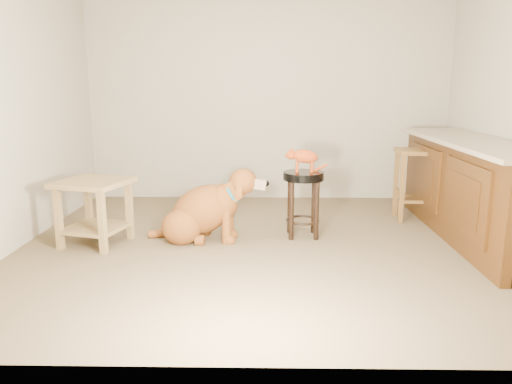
{
  "coord_description": "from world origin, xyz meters",
  "views": [
    {
      "loc": [
        -0.04,
        -4.34,
        1.44
      ],
      "look_at": [
        -0.12,
        0.24,
        0.45
      ],
      "focal_mm": 35.0,
      "sensor_mm": 36.0,
      "label": 1
    }
  ],
  "objects_px": {
    "wood_stool": "(415,183)",
    "side_table": "(94,202)",
    "tabby_kitten": "(303,157)",
    "padded_stool": "(303,191)",
    "golden_retriever": "(204,212)"
  },
  "relations": [
    {
      "from": "padded_stool",
      "to": "wood_stool",
      "type": "xyz_separation_m",
      "value": [
        1.25,
        0.65,
        -0.05
      ]
    },
    {
      "from": "padded_stool",
      "to": "tabby_kitten",
      "type": "xyz_separation_m",
      "value": [
        -0.01,
        0.0,
        0.32
      ]
    },
    {
      "from": "padded_stool",
      "to": "golden_retriever",
      "type": "relative_size",
      "value": 0.54
    },
    {
      "from": "side_table",
      "to": "golden_retriever",
      "type": "distance_m",
      "value": 0.99
    },
    {
      "from": "padded_stool",
      "to": "side_table",
      "type": "bearing_deg",
      "value": -171.79
    },
    {
      "from": "side_table",
      "to": "golden_retriever",
      "type": "height_order",
      "value": "golden_retriever"
    },
    {
      "from": "padded_stool",
      "to": "wood_stool",
      "type": "height_order",
      "value": "wood_stool"
    },
    {
      "from": "padded_stool",
      "to": "side_table",
      "type": "relative_size",
      "value": 0.89
    },
    {
      "from": "tabby_kitten",
      "to": "wood_stool",
      "type": "bearing_deg",
      "value": 26.48
    },
    {
      "from": "wood_stool",
      "to": "tabby_kitten",
      "type": "height_order",
      "value": "tabby_kitten"
    },
    {
      "from": "side_table",
      "to": "tabby_kitten",
      "type": "relative_size",
      "value": 1.72
    },
    {
      "from": "padded_stool",
      "to": "wood_stool",
      "type": "distance_m",
      "value": 1.41
    },
    {
      "from": "wood_stool",
      "to": "side_table",
      "type": "xyz_separation_m",
      "value": [
        -3.16,
        -0.93,
        -0.0
      ]
    },
    {
      "from": "wood_stool",
      "to": "side_table",
      "type": "bearing_deg",
      "value": -163.63
    },
    {
      "from": "side_table",
      "to": "golden_retriever",
      "type": "relative_size",
      "value": 0.61
    }
  ]
}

